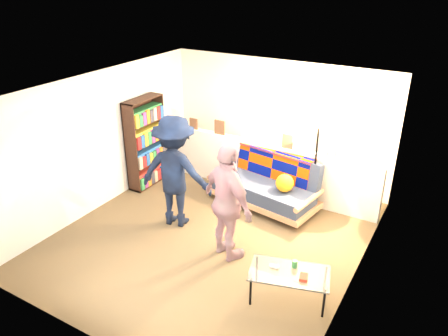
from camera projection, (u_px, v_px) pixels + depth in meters
name	position (u px, v px, depth m)	size (l,w,h in m)	color
ground	(212.00, 236.00, 7.04)	(5.00, 5.00, 0.00)	brown
room_shell	(226.00, 130.00, 6.70)	(4.60, 5.05, 2.45)	silver
half_wall_ledge	(261.00, 167.00, 8.24)	(4.45, 0.15, 1.00)	silver
ledge_decor	(251.00, 132.00, 8.04)	(2.97, 0.02, 0.45)	brown
futon_sofa	(266.00, 184.00, 7.84)	(2.07, 1.22, 0.84)	tan
bookshelf	(146.00, 145.00, 8.41)	(0.29, 0.87, 1.74)	black
coffee_table	(290.00, 274.00, 5.56)	(1.13, 0.82, 0.53)	black
floor_lamp	(317.00, 150.00, 7.27)	(0.38, 0.31, 1.65)	black
person_left	(175.00, 172.00, 7.04)	(1.21, 0.70, 1.88)	black
person_right	(228.00, 203.00, 6.19)	(1.06, 0.44, 1.80)	pink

